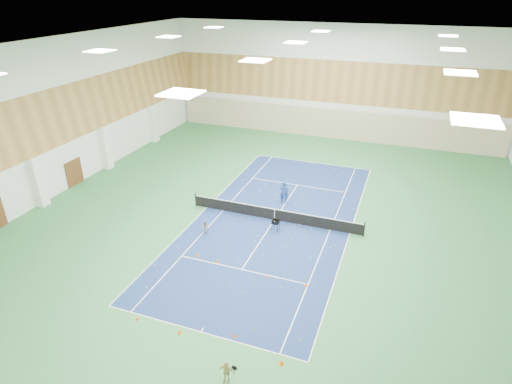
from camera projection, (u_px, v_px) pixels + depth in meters
ground at (274, 220)px, 31.26m from camera, size 40.00×40.00×0.00m
room_shell at (276, 142)px, 28.61m from camera, size 36.00×40.00×12.00m
wood_cladding at (277, 113)px, 27.73m from camera, size 36.00×40.00×8.00m
ceiling_light_grid at (278, 50)px, 26.00m from camera, size 21.40×25.40×0.06m
court_surface at (274, 220)px, 31.25m from camera, size 10.97×23.77×0.01m
tennis_balls_scatter at (274, 220)px, 31.24m from camera, size 10.57×22.77×0.07m
tennis_net at (275, 213)px, 31.01m from camera, size 12.80×0.10×1.10m
back_curtain at (330, 124)px, 47.19m from camera, size 35.40×0.16×3.20m
door_left_b at (74, 173)px, 36.33m from camera, size 0.08×1.80×2.20m
coach at (284, 192)px, 33.37m from camera, size 0.74×0.57×1.82m
child_court at (206, 227)px, 29.29m from camera, size 0.54×0.44×1.07m
child_apron at (226, 371)px, 18.41m from camera, size 0.68×0.33×1.13m
ball_cart at (276, 225)px, 29.77m from camera, size 0.51×0.51×0.85m
cone_svc_a at (197, 255)px, 27.08m from camera, size 0.22×0.22×0.24m
cone_svc_b at (217, 261)px, 26.45m from camera, size 0.22×0.22×0.24m
cone_svc_c at (267, 276)px, 25.13m from camera, size 0.18×0.18×0.19m
cone_svc_d at (306, 284)px, 24.43m from camera, size 0.21×0.21×0.23m
cone_base_a at (137, 318)px, 21.99m from camera, size 0.17×0.17×0.19m
cone_base_b at (180, 331)px, 21.12m from camera, size 0.22×0.22×0.24m
cone_base_c at (234, 335)px, 20.92m from camera, size 0.19×0.19×0.21m
cone_base_d at (281, 362)px, 19.41m from camera, size 0.23×0.23×0.25m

